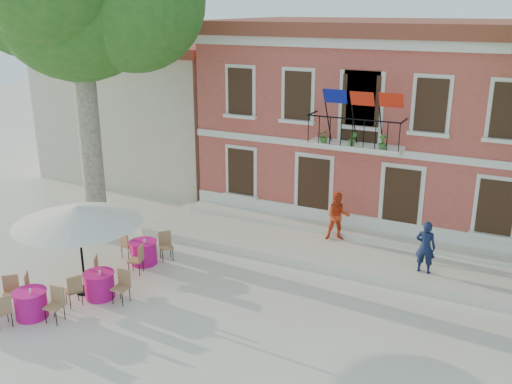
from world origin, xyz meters
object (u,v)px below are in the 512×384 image
object	(u,v)px
cafe_table_0	(31,303)
cafe_table_3	(99,284)
pedestrian_navy	(425,247)
cafe_table_4	(144,251)
patio_umbrella	(78,215)
pedestrian_orange	(338,217)

from	to	relation	value
cafe_table_0	cafe_table_3	xyz separation A→B (m)	(0.91, 1.68, 0.00)
pedestrian_navy	cafe_table_4	world-z (taller)	pedestrian_navy
patio_umbrella	pedestrian_navy	size ratio (longest dim) A/B	2.20
pedestrian_navy	cafe_table_3	world-z (taller)	pedestrian_navy
pedestrian_navy	pedestrian_orange	bearing A→B (deg)	-20.27
patio_umbrella	pedestrian_navy	bearing A→B (deg)	30.28
cafe_table_3	patio_umbrella	bearing A→B (deg)	173.31
pedestrian_navy	cafe_table_4	distance (m)	8.87
pedestrian_orange	cafe_table_4	size ratio (longest dim) A/B	0.93
cafe_table_0	cafe_table_4	distance (m)	4.15
cafe_table_0	cafe_table_3	distance (m)	1.91
patio_umbrella	cafe_table_0	bearing A→B (deg)	-98.93
pedestrian_orange	cafe_table_0	xyz separation A→B (m)	(-5.87, -8.12, -0.72)
pedestrian_orange	cafe_table_4	distance (m)	6.63
cafe_table_3	cafe_table_4	xyz separation A→B (m)	(-0.26, 2.42, 0.00)
patio_umbrella	pedestrian_navy	xyz separation A→B (m)	(8.77, 5.12, -1.29)
pedestrian_orange	cafe_table_0	world-z (taller)	pedestrian_orange
patio_umbrella	cafe_table_3	distance (m)	2.09
pedestrian_navy	cafe_table_0	distance (m)	11.38
pedestrian_orange	cafe_table_4	bearing A→B (deg)	-167.58
cafe_table_3	cafe_table_0	bearing A→B (deg)	-118.46
cafe_table_3	cafe_table_4	world-z (taller)	same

